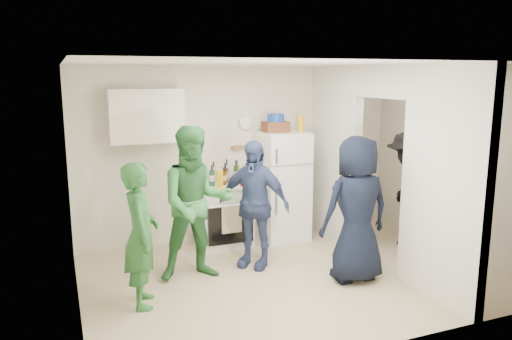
{
  "coord_description": "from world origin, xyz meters",
  "views": [
    {
      "loc": [
        -2.49,
        -5.06,
        2.39
      ],
      "look_at": [
        -0.3,
        0.4,
        1.25
      ],
      "focal_mm": 35.0,
      "sensor_mm": 36.0,
      "label": 1
    }
  ],
  "objects_px": {
    "fridge": "(283,186)",
    "person_green_center": "(196,204)",
    "person_green_left": "(141,235)",
    "blue_bowl": "(276,118)",
    "person_navy": "(356,209)",
    "yellow_cup_stack_top": "(301,123)",
    "person_nook": "(407,190)",
    "wicker_basket": "(276,127)",
    "person_denim": "(253,204)",
    "stove": "(224,215)"
  },
  "relations": [
    {
      "from": "stove",
      "to": "person_navy",
      "type": "bearing_deg",
      "value": -58.66
    },
    {
      "from": "stove",
      "to": "person_green_center",
      "type": "height_order",
      "value": "person_green_center"
    },
    {
      "from": "fridge",
      "to": "person_green_left",
      "type": "height_order",
      "value": "fridge"
    },
    {
      "from": "person_navy",
      "to": "person_nook",
      "type": "height_order",
      "value": "person_navy"
    },
    {
      "from": "wicker_basket",
      "to": "yellow_cup_stack_top",
      "type": "xyz_separation_m",
      "value": [
        0.32,
        -0.15,
        0.05
      ]
    },
    {
      "from": "person_navy",
      "to": "person_nook",
      "type": "distance_m",
      "value": 1.45
    },
    {
      "from": "yellow_cup_stack_top",
      "to": "blue_bowl",
      "type": "bearing_deg",
      "value": 154.89
    },
    {
      "from": "stove",
      "to": "fridge",
      "type": "relative_size",
      "value": 0.56
    },
    {
      "from": "fridge",
      "to": "person_navy",
      "type": "distance_m",
      "value": 1.7
    },
    {
      "from": "person_green_left",
      "to": "stove",
      "type": "bearing_deg",
      "value": -34.95
    },
    {
      "from": "fridge",
      "to": "person_green_center",
      "type": "xyz_separation_m",
      "value": [
        -1.55,
        -0.94,
        0.12
      ]
    },
    {
      "from": "fridge",
      "to": "person_denim",
      "type": "distance_m",
      "value": 1.15
    },
    {
      "from": "person_green_center",
      "to": "fridge",
      "type": "bearing_deg",
      "value": 35.51
    },
    {
      "from": "person_green_center",
      "to": "person_navy",
      "type": "bearing_deg",
      "value": -19.55
    },
    {
      "from": "person_green_left",
      "to": "person_green_center",
      "type": "bearing_deg",
      "value": -47.85
    },
    {
      "from": "person_denim",
      "to": "wicker_basket",
      "type": "bearing_deg",
      "value": 98.0
    },
    {
      "from": "fridge",
      "to": "person_denim",
      "type": "bearing_deg",
      "value": -133.35
    },
    {
      "from": "person_green_center",
      "to": "person_denim",
      "type": "bearing_deg",
      "value": 11.94
    },
    {
      "from": "person_green_left",
      "to": "person_navy",
      "type": "distance_m",
      "value": 2.43
    },
    {
      "from": "wicker_basket",
      "to": "blue_bowl",
      "type": "distance_m",
      "value": 0.13
    },
    {
      "from": "person_green_left",
      "to": "person_navy",
      "type": "xyz_separation_m",
      "value": [
        2.41,
        -0.27,
        0.09
      ]
    },
    {
      "from": "wicker_basket",
      "to": "person_denim",
      "type": "xyz_separation_m",
      "value": [
        -0.69,
        -0.89,
        -0.85
      ]
    },
    {
      "from": "blue_bowl",
      "to": "person_green_center",
      "type": "xyz_separation_m",
      "value": [
        -1.45,
        -0.99,
        -0.87
      ]
    },
    {
      "from": "person_green_left",
      "to": "person_denim",
      "type": "xyz_separation_m",
      "value": [
        1.47,
        0.58,
        0.04
      ]
    },
    {
      "from": "yellow_cup_stack_top",
      "to": "person_denim",
      "type": "distance_m",
      "value": 1.54
    },
    {
      "from": "person_denim",
      "to": "person_navy",
      "type": "xyz_separation_m",
      "value": [
        0.94,
        -0.85,
        0.05
      ]
    },
    {
      "from": "blue_bowl",
      "to": "person_navy",
      "type": "bearing_deg",
      "value": -81.83
    },
    {
      "from": "fridge",
      "to": "blue_bowl",
      "type": "xyz_separation_m",
      "value": [
        -0.1,
        0.05,
        0.99
      ]
    },
    {
      "from": "wicker_basket",
      "to": "person_green_center",
      "type": "height_order",
      "value": "person_green_center"
    },
    {
      "from": "fridge",
      "to": "blue_bowl",
      "type": "relative_size",
      "value": 6.55
    },
    {
      "from": "blue_bowl",
      "to": "person_denim",
      "type": "relative_size",
      "value": 0.15
    },
    {
      "from": "person_green_center",
      "to": "person_nook",
      "type": "xyz_separation_m",
      "value": [
        2.97,
        -0.06,
        -0.09
      ]
    },
    {
      "from": "wicker_basket",
      "to": "person_navy",
      "type": "distance_m",
      "value": 1.93
    },
    {
      "from": "blue_bowl",
      "to": "person_nook",
      "type": "xyz_separation_m",
      "value": [
        1.52,
        -1.05,
        -0.96
      ]
    },
    {
      "from": "blue_bowl",
      "to": "person_nook",
      "type": "height_order",
      "value": "blue_bowl"
    },
    {
      "from": "wicker_basket",
      "to": "person_green_left",
      "type": "relative_size",
      "value": 0.23
    },
    {
      "from": "person_navy",
      "to": "wicker_basket",
      "type": "bearing_deg",
      "value": -79.79
    },
    {
      "from": "stove",
      "to": "blue_bowl",
      "type": "xyz_separation_m",
      "value": [
        0.8,
        0.02,
        1.34
      ]
    },
    {
      "from": "wicker_basket",
      "to": "person_denim",
      "type": "height_order",
      "value": "wicker_basket"
    },
    {
      "from": "fridge",
      "to": "person_green_left",
      "type": "bearing_deg",
      "value": -147.94
    },
    {
      "from": "yellow_cup_stack_top",
      "to": "wicker_basket",
      "type": "bearing_deg",
      "value": 154.89
    },
    {
      "from": "stove",
      "to": "person_navy",
      "type": "height_order",
      "value": "person_navy"
    },
    {
      "from": "stove",
      "to": "yellow_cup_stack_top",
      "type": "distance_m",
      "value": 1.69
    },
    {
      "from": "yellow_cup_stack_top",
      "to": "person_nook",
      "type": "relative_size",
      "value": 0.15
    },
    {
      "from": "wicker_basket",
      "to": "person_green_left",
      "type": "bearing_deg",
      "value": -145.85
    },
    {
      "from": "person_green_left",
      "to": "person_green_center",
      "type": "distance_m",
      "value": 0.87
    },
    {
      "from": "person_denim",
      "to": "person_navy",
      "type": "height_order",
      "value": "person_navy"
    },
    {
      "from": "stove",
      "to": "person_navy",
      "type": "xyz_separation_m",
      "value": [
        1.05,
        -1.72,
        0.41
      ]
    },
    {
      "from": "person_green_left",
      "to": "person_green_center",
      "type": "height_order",
      "value": "person_green_center"
    },
    {
      "from": "stove",
      "to": "wicker_basket",
      "type": "bearing_deg",
      "value": 1.44
    }
  ]
}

